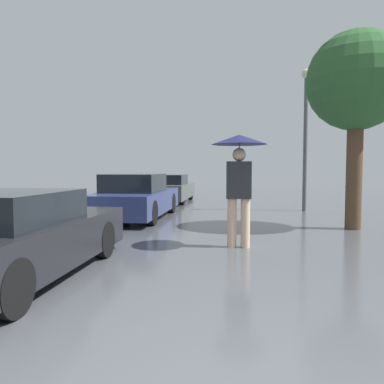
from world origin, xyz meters
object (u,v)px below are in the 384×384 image
at_px(pedestrian, 239,164).
at_px(parked_car_farthest, 167,189).
at_px(parked_car_nearest, 12,238).
at_px(tree, 357,83).
at_px(parked_car_middle, 136,198).
at_px(street_lamp, 306,124).

relative_size(pedestrian, parked_car_farthest, 0.48).
relative_size(parked_car_nearest, tree, 0.86).
bearing_deg(parked_car_middle, pedestrian, -51.72).
height_order(parked_car_middle, parked_car_farthest, parked_car_middle).
distance_m(parked_car_farthest, tree, 9.03).
bearing_deg(tree, parked_car_farthest, 130.66).
distance_m(pedestrian, street_lamp, 6.55).
bearing_deg(pedestrian, street_lamp, 70.39).
relative_size(pedestrian, street_lamp, 0.43).
bearing_deg(parked_car_middle, tree, -13.11).
xyz_separation_m(parked_car_nearest, parked_car_farthest, (-0.18, 11.11, 0.02)).
bearing_deg(parked_car_nearest, parked_car_farthest, 90.95).
height_order(pedestrian, parked_car_nearest, pedestrian).
distance_m(parked_car_middle, parked_car_farthest, 5.25).
relative_size(pedestrian, tree, 0.44).
relative_size(parked_car_nearest, street_lamp, 0.84).
distance_m(parked_car_farthest, street_lamp, 6.30).
xyz_separation_m(parked_car_nearest, tree, (5.42, 4.59, 2.77)).
distance_m(parked_car_nearest, tree, 7.62).
xyz_separation_m(parked_car_farthest, street_lamp, (5.15, -2.82, 2.30)).
distance_m(parked_car_nearest, street_lamp, 9.93).
xyz_separation_m(parked_car_nearest, parked_car_middle, (-0.03, 5.86, 0.06)).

